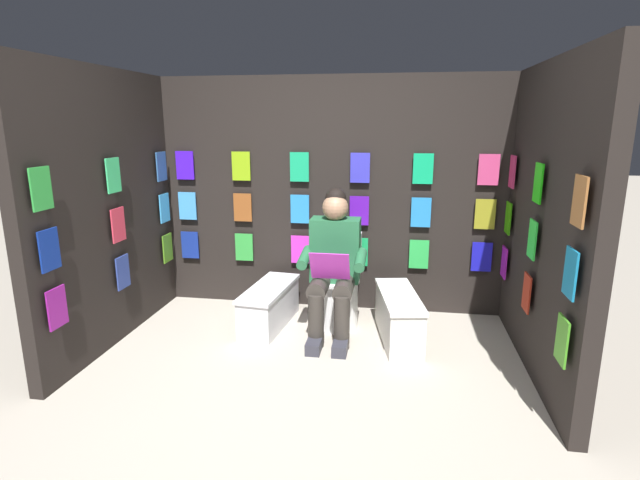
% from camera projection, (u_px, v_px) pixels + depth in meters
% --- Properties ---
extents(ground_plane, '(30.00, 30.00, 0.00)m').
position_uv_depth(ground_plane, '(284.00, 424.00, 2.83)').
color(ground_plane, '#B2A899').
extents(display_wall_back, '(3.19, 0.14, 2.10)m').
position_uv_depth(display_wall_back, '(331.00, 196.00, 4.45)').
color(display_wall_back, black).
rests_on(display_wall_back, ground).
extents(display_wall_left, '(0.14, 1.89, 2.10)m').
position_uv_depth(display_wall_left, '(547.00, 223.00, 3.25)').
color(display_wall_left, black).
rests_on(display_wall_left, ground).
extents(display_wall_right, '(0.14, 1.89, 2.10)m').
position_uv_depth(display_wall_right, '(107.00, 210.00, 3.74)').
color(display_wall_right, black).
rests_on(display_wall_right, ground).
extents(toilet, '(0.41, 0.55, 0.77)m').
position_uv_depth(toilet, '(337.00, 287.00, 4.19)').
color(toilet, white).
rests_on(toilet, ground).
extents(person_reading, '(0.52, 0.68, 1.19)m').
position_uv_depth(person_reading, '(333.00, 263.00, 3.91)').
color(person_reading, '#286B42').
rests_on(person_reading, ground).
extents(comic_longbox_near, '(0.38, 0.83, 0.35)m').
position_uv_depth(comic_longbox_near, '(269.00, 306.00, 4.17)').
color(comic_longbox_near, silver).
rests_on(comic_longbox_near, ground).
extents(comic_longbox_far, '(0.42, 0.85, 0.38)m').
position_uv_depth(comic_longbox_far, '(398.00, 317.00, 3.89)').
color(comic_longbox_far, white).
rests_on(comic_longbox_far, ground).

